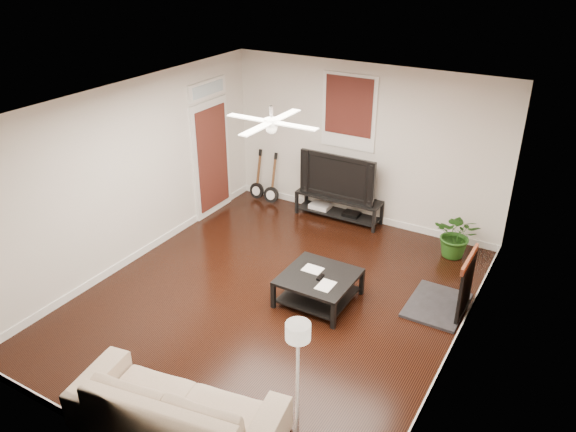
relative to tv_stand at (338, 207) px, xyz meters
name	(u,v)px	position (x,y,z in m)	size (l,w,h in m)	color
room	(273,211)	(0.33, -2.78, 1.18)	(5.01, 6.01, 2.81)	black
brick_accent	(484,224)	(2.82, -1.78, 1.18)	(0.02, 2.20, 2.80)	#9B4C32
fireplace	(451,281)	(2.53, -1.78, 0.24)	(0.80, 1.10, 0.92)	black
window_back	(349,112)	(0.03, 0.19, 1.73)	(1.00, 0.06, 1.30)	#39110F
door_left	(211,148)	(-2.13, -0.88, 1.03)	(0.08, 1.00, 2.50)	white
tv_stand	(338,207)	(0.00, 0.00, 0.00)	(1.58, 0.42, 0.44)	black
tv	(340,175)	(0.00, 0.02, 0.63)	(1.42, 0.19, 0.82)	black
coffee_table	(318,288)	(0.88, -2.48, -0.02)	(0.98, 0.98, 0.41)	black
sofa	(177,405)	(0.70, -5.27, 0.10)	(2.22, 0.87, 0.65)	#C1A890
floor_lamp	(297,406)	(2.05, -5.17, 0.68)	(0.30, 0.30, 1.81)	silver
potted_plant	(457,235)	(2.21, -0.28, 0.16)	(0.69, 0.60, 0.77)	#225317
guitar_left	(256,175)	(-1.75, -0.03, 0.27)	(0.31, 0.22, 0.99)	black
guitar_right	(271,180)	(-1.40, -0.06, 0.27)	(0.31, 0.22, 0.99)	black
ceiling_fan	(271,122)	(0.33, -2.78, 2.38)	(1.24, 1.24, 0.32)	white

